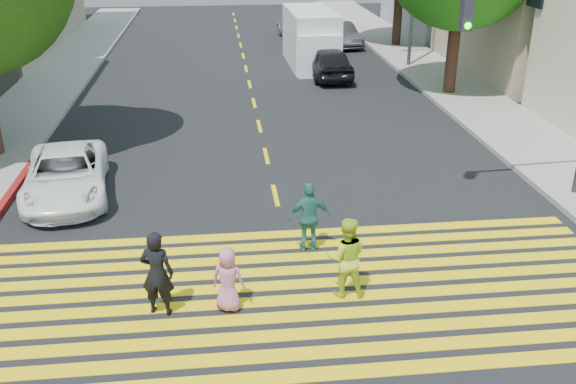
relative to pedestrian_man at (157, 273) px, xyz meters
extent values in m
plane|color=black|center=(2.63, -0.87, -0.84)|extent=(120.00, 120.00, 0.00)
cube|color=gray|center=(-5.87, 21.13, -0.76)|extent=(3.00, 40.00, 0.15)
cube|color=gray|center=(11.13, 14.13, -0.76)|extent=(3.00, 60.00, 0.15)
cube|color=maroon|center=(-4.27, 5.13, -0.76)|extent=(0.20, 8.00, 0.16)
cube|color=yellow|center=(2.63, -2.07, -0.83)|extent=(13.40, 0.35, 0.01)
cube|color=yellow|center=(2.63, -1.52, -0.83)|extent=(13.40, 0.35, 0.01)
cube|color=yellow|center=(2.63, -0.97, -0.83)|extent=(13.40, 0.35, 0.01)
cube|color=yellow|center=(2.63, -0.42, -0.83)|extent=(13.40, 0.35, 0.01)
cube|color=yellow|center=(2.63, 0.13, -0.83)|extent=(13.40, 0.35, 0.01)
cube|color=yellow|center=(2.63, 0.68, -0.83)|extent=(13.40, 0.35, 0.01)
cube|color=yellow|center=(2.63, 1.23, -0.83)|extent=(13.40, 0.35, 0.01)
cube|color=yellow|center=(2.63, 1.78, -0.83)|extent=(13.40, 0.35, 0.01)
cube|color=yellow|center=(2.63, 2.33, -0.83)|extent=(13.40, 0.35, 0.01)
cube|color=yellow|center=(2.63, 2.88, -0.83)|extent=(13.40, 0.35, 0.01)
cube|color=yellow|center=(2.63, 5.13, -0.83)|extent=(0.12, 1.40, 0.01)
cube|color=yellow|center=(2.63, 8.13, -0.83)|extent=(0.12, 1.40, 0.01)
cube|color=yellow|center=(2.63, 11.13, -0.83)|extent=(0.12, 1.40, 0.01)
cube|color=yellow|center=(2.63, 14.13, -0.83)|extent=(0.12, 1.40, 0.01)
cube|color=yellow|center=(2.63, 17.13, -0.83)|extent=(0.12, 1.40, 0.01)
cube|color=yellow|center=(2.63, 20.13, -0.83)|extent=(0.12, 1.40, 0.01)
cube|color=yellow|center=(2.63, 23.13, -0.83)|extent=(0.12, 1.40, 0.01)
cube|color=yellow|center=(2.63, 26.13, -0.83)|extent=(0.12, 1.40, 0.01)
cube|color=yellow|center=(2.63, 29.13, -0.83)|extent=(0.12, 1.40, 0.01)
cube|color=yellow|center=(2.63, 32.13, -0.83)|extent=(0.12, 1.40, 0.01)
cube|color=yellow|center=(2.63, 35.13, -0.83)|extent=(0.12, 1.40, 0.01)
cube|color=yellow|center=(2.63, 38.13, -0.83)|extent=(0.12, 1.40, 0.01)
cylinder|color=#3D2115|center=(10.61, 14.45, 0.76)|extent=(0.61, 0.61, 3.20)
cylinder|color=black|center=(11.16, 24.65, 0.85)|extent=(0.51, 0.51, 3.38)
imported|color=black|center=(0.00, 0.00, 0.00)|extent=(0.69, 0.53, 1.68)
imported|color=#C1DE2C|center=(3.54, 0.23, -0.02)|extent=(0.87, 0.71, 1.64)
imported|color=#BA6E93|center=(1.28, -0.02, -0.21)|extent=(0.71, 0.57, 1.26)
imported|color=#2A6F6C|center=(3.10, 2.10, -0.05)|extent=(0.95, 0.44, 1.59)
imported|color=white|center=(-2.77, 5.68, -0.23)|extent=(2.58, 4.61, 1.22)
imported|color=black|center=(6.22, 17.84, -0.13)|extent=(1.77, 4.21, 1.42)
imported|color=#9E9E9E|center=(6.08, 27.59, -0.17)|extent=(2.28, 4.78, 1.35)
imported|color=#23242A|center=(8.16, 25.17, -0.20)|extent=(1.95, 4.05, 1.28)
cube|color=silver|center=(5.81, 20.76, 0.46)|extent=(2.16, 5.24, 2.60)
cube|color=white|center=(5.84, 18.47, 0.10)|extent=(2.00, 1.28, 1.87)
cylinder|color=black|center=(5.00, 18.87, -0.48)|extent=(0.27, 0.73, 0.73)
cylinder|color=black|center=(6.67, 18.90, -0.48)|extent=(0.27, 0.73, 0.73)
cylinder|color=black|center=(4.94, 22.62, -0.48)|extent=(0.27, 0.73, 0.73)
cylinder|color=black|center=(6.61, 22.65, -0.48)|extent=(0.27, 0.73, 0.73)
cube|color=#292732|center=(6.85, 3.91, 3.95)|extent=(0.26, 0.26, 0.79)
sphere|color=#12FF00|center=(6.86, 3.78, 3.69)|extent=(0.16, 0.16, 0.15)
camera|label=1|loc=(1.24, -10.27, 6.01)|focal=40.00mm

